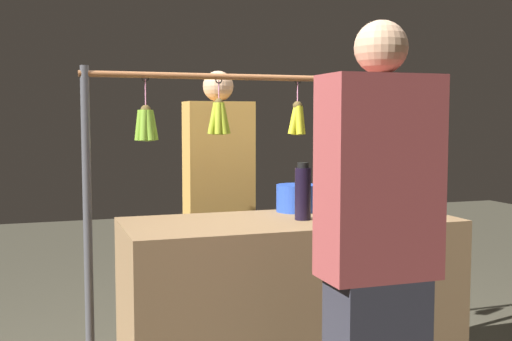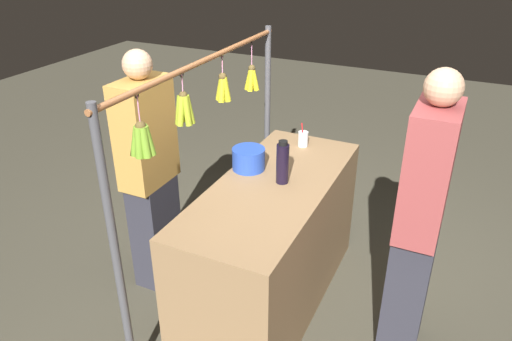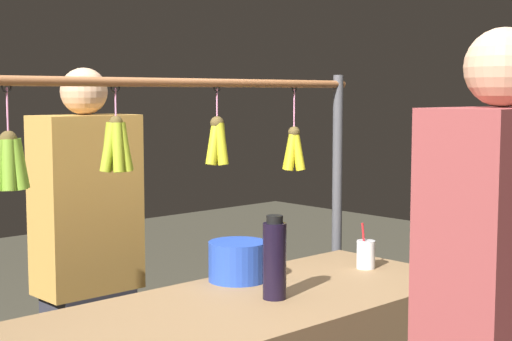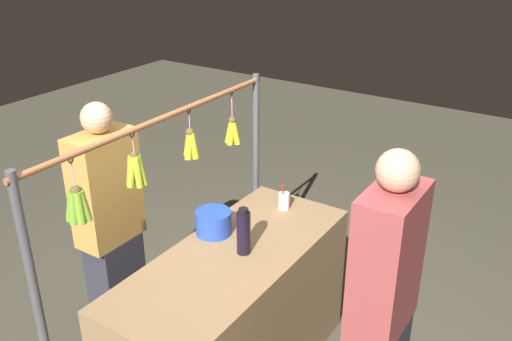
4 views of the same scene
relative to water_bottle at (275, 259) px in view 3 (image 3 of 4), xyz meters
name	(u,v)px [view 3 (image 3 of 4)]	position (x,y,z in m)	size (l,w,h in m)	color
display_rack	(164,209)	(0.08, -0.48, 0.12)	(1.87, 0.12, 1.62)	#4C4C51
water_bottle	(275,259)	(0.00, 0.00, 0.00)	(0.08, 0.08, 0.27)	black
blue_bucket	(238,261)	(-0.08, -0.26, -0.06)	(0.21, 0.21, 0.14)	#2648B4
drink_cup	(366,254)	(-0.55, -0.07, -0.08)	(0.07, 0.07, 0.17)	silver
vendor_person	(88,283)	(0.18, -0.85, -0.20)	(0.39, 0.21, 1.64)	#2D2D38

